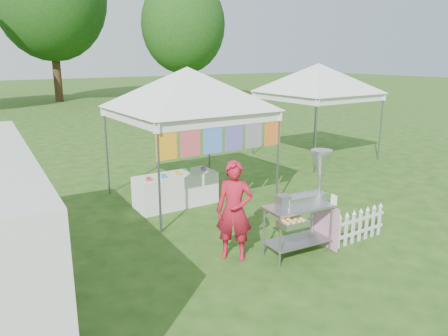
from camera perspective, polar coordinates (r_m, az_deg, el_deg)
ground at (r=7.57m, az=8.86°, el=-11.03°), size 120.00×120.00×0.00m
canopy_main at (r=9.69m, az=-4.82°, el=12.97°), size 4.24×4.24×3.45m
canopy_right at (r=14.26m, az=12.27°, el=13.20°), size 4.24×4.24×3.45m
tree_right at (r=30.78m, az=-5.36°, el=18.09°), size 5.60×5.60×8.42m
donut_cart at (r=7.31m, az=10.93°, el=-3.45°), size 1.31×0.81×1.73m
vendor at (r=7.05m, az=1.36°, el=-5.60°), size 0.70×0.70×1.64m
picket_fence at (r=8.21m, az=17.32°, el=-7.27°), size 1.26×0.03×0.56m
display_table at (r=9.71m, az=-6.29°, el=-2.86°), size 1.80×0.70×0.71m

